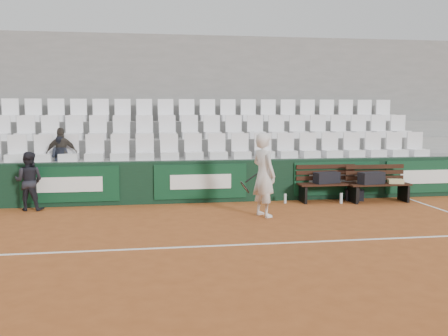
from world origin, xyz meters
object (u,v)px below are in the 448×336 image
(sports_bag_left, at_px, (327,178))
(water_bottle_far, at_px, (341,198))
(bench_left, at_px, (329,192))
(ball_kid, at_px, (29,181))
(spectator_b, at_px, (61,135))
(sports_bag_right, at_px, (371,178))
(water_bottle_near, at_px, (285,198))
(bench_right, at_px, (379,193))
(tennis_player, at_px, (264,175))
(spectator_c, at_px, (59,139))
(sports_bag_ground, at_px, (354,195))

(sports_bag_left, distance_m, water_bottle_far, 0.61)
(bench_left, distance_m, ball_kid, 6.94)
(sports_bag_left, bearing_deg, spectator_b, 171.72)
(sports_bag_right, relative_size, water_bottle_near, 2.67)
(bench_left, relative_size, bench_right, 1.00)
(tennis_player, relative_size, spectator_c, 1.66)
(sports_bag_right, distance_m, water_bottle_far, 0.89)
(sports_bag_left, xyz_separation_m, spectator_c, (-6.36, 0.92, 0.94))
(ball_kid, bearing_deg, sports_bag_left, -170.26)
(spectator_c, bearing_deg, water_bottle_far, -178.32)
(bench_right, bearing_deg, spectator_c, 171.25)
(sports_bag_ground, bearing_deg, tennis_player, -150.88)
(bench_left, height_order, water_bottle_near, bench_left)
(bench_right, xyz_separation_m, spectator_b, (-7.53, 1.17, 1.40))
(sports_bag_right, bearing_deg, sports_bag_left, 164.37)
(sports_bag_left, relative_size, sports_bag_ground, 1.44)
(bench_right, height_order, tennis_player, tennis_player)
(water_bottle_far, xyz_separation_m, tennis_player, (-2.16, -1.12, 0.74))
(bench_left, relative_size, sports_bag_left, 2.41)
(bench_right, distance_m, water_bottle_far, 0.98)
(sports_bag_right, height_order, spectator_b, spectator_b)
(bench_right, bearing_deg, tennis_player, -159.37)
(spectator_c, bearing_deg, bench_right, -176.54)
(sports_bag_right, relative_size, ball_kid, 0.47)
(bench_left, bearing_deg, water_bottle_near, -178.45)
(bench_right, bearing_deg, sports_bag_right, -170.78)
(sports_bag_left, distance_m, sports_bag_ground, 0.87)
(ball_kid, bearing_deg, bench_right, -172.03)
(sports_bag_ground, height_order, tennis_player, tennis_player)
(bench_left, distance_m, sports_bag_left, 0.36)
(bench_right, bearing_deg, spectator_b, 171.20)
(bench_left, distance_m, spectator_b, 6.58)
(water_bottle_near, bearing_deg, sports_bag_right, -5.84)
(sports_bag_left, height_order, water_bottle_near, sports_bag_left)
(sports_bag_left, bearing_deg, water_bottle_near, -176.05)
(sports_bag_left, height_order, water_bottle_far, sports_bag_left)
(ball_kid, bearing_deg, tennis_player, 173.73)
(sports_bag_right, distance_m, spectator_c, 7.53)
(water_bottle_far, distance_m, spectator_c, 6.87)
(water_bottle_far, xyz_separation_m, spectator_b, (-6.56, 1.23, 1.50))
(water_bottle_near, height_order, spectator_c, spectator_c)
(tennis_player, bearing_deg, spectator_b, 151.92)
(water_bottle_near, xyz_separation_m, water_bottle_far, (1.31, -0.24, 0.01))
(sports_bag_left, relative_size, ball_kid, 0.48)
(sports_bag_ground, xyz_separation_m, ball_kid, (-7.62, -0.06, 0.52))
(bench_left, relative_size, water_bottle_far, 5.96)
(bench_left, bearing_deg, sports_bag_ground, 7.31)
(bench_right, xyz_separation_m, spectator_c, (-7.59, 1.17, 1.30))
(spectator_b, distance_m, spectator_c, 0.11)
(bench_left, bearing_deg, spectator_b, 171.40)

